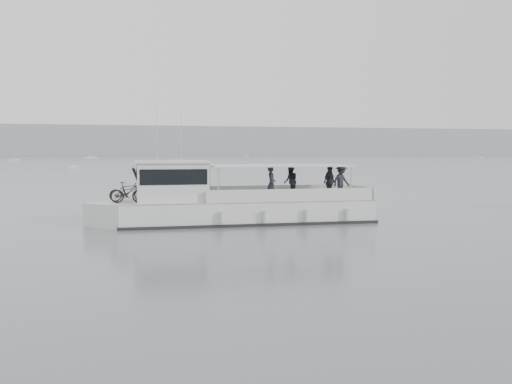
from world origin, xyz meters
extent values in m
plane|color=#525A60|center=(0.00, 0.00, 0.00)|extent=(1400.00, 1400.00, 0.00)
cube|color=#939EA8|center=(0.00, 560.00, 14.00)|extent=(1400.00, 90.00, 28.00)
cube|color=silver|center=(4.22, 3.39, 0.49)|extent=(13.11, 3.82, 1.41)
cube|color=silver|center=(-2.29, 3.56, 0.49)|extent=(3.53, 3.53, 1.41)
cube|color=beige|center=(4.22, 3.39, 1.19)|extent=(13.11, 3.82, 0.07)
cube|color=black|center=(4.22, 3.39, 0.05)|extent=(13.33, 3.95, 0.20)
cube|color=silver|center=(6.22, 5.01, 1.52)|extent=(8.68, 0.34, 0.65)
cube|color=silver|center=(6.13, 1.66, 1.52)|extent=(8.68, 0.34, 0.65)
cube|color=silver|center=(10.68, 3.22, 1.52)|extent=(0.20, 3.48, 0.65)
cube|color=silver|center=(0.32, 3.49, 2.17)|extent=(3.55, 3.02, 1.95)
cube|color=black|center=(-1.37, 3.53, 2.33)|extent=(0.68, 2.73, 1.26)
cube|color=black|center=(0.32, 3.49, 2.50)|extent=(3.33, 3.06, 0.76)
cube|color=silver|center=(0.32, 3.49, 3.20)|extent=(3.77, 3.24, 0.11)
cube|color=silver|center=(5.96, 3.34, 2.99)|extent=(7.47, 3.45, 0.09)
cylinder|color=silver|center=(2.45, 1.91, 2.09)|extent=(0.07, 0.07, 1.79)
cylinder|color=silver|center=(2.53, 4.95, 2.09)|extent=(0.07, 0.07, 1.79)
cylinder|color=silver|center=(9.39, 1.73, 2.09)|extent=(0.07, 0.07, 1.79)
cylinder|color=silver|center=(9.47, 4.77, 2.09)|extent=(0.07, 0.07, 1.79)
cylinder|color=silver|center=(-0.31, 4.48, 4.61)|extent=(0.03, 0.03, 2.82)
cylinder|color=silver|center=(0.73, 2.72, 4.40)|extent=(0.03, 0.03, 2.39)
cylinder|color=silver|center=(2.54, 1.52, 0.54)|extent=(0.27, 0.27, 0.54)
cylinder|color=silver|center=(4.71, 1.46, 0.54)|extent=(0.27, 0.27, 0.54)
cylinder|color=silver|center=(6.89, 1.40, 0.54)|extent=(0.27, 0.27, 0.54)
cylinder|color=silver|center=(9.06, 1.35, 0.54)|extent=(0.27, 0.27, 0.54)
imported|color=black|center=(-1.84, 3.98, 1.68)|extent=(1.88, 0.70, 0.98)
imported|color=black|center=(-1.87, 3.11, 1.71)|extent=(1.73, 0.53, 1.03)
imported|color=#22242D|center=(5.28, 2.38, 2.11)|extent=(0.58, 0.75, 1.82)
imported|color=#22242D|center=(6.85, 4.08, 2.11)|extent=(0.80, 0.97, 1.82)
imported|color=#22242D|center=(8.55, 2.62, 2.11)|extent=(1.10, 1.03, 1.82)
imported|color=#22242D|center=(9.66, 3.68, 2.11)|extent=(1.35, 1.11, 1.82)
cube|color=silver|center=(-13.57, 306.72, 0.30)|extent=(7.06, 3.32, 0.75)
cube|color=silver|center=(-13.57, 306.72, 0.62)|extent=(2.67, 2.28, 0.45)
cylinder|color=silver|center=(-13.57, 306.72, 4.33)|extent=(0.08, 0.08, 7.47)
cube|color=silver|center=(-37.34, 201.68, 0.30)|extent=(3.39, 8.08, 0.75)
cube|color=silver|center=(-37.34, 201.68, 0.62)|extent=(2.50, 2.98, 0.45)
cylinder|color=silver|center=(-37.34, 201.68, 4.92)|extent=(0.08, 0.08, 8.63)
cube|color=silver|center=(208.37, 272.47, 0.30)|extent=(6.00, 8.03, 0.75)
cube|color=silver|center=(208.37, 272.47, 0.62)|extent=(3.24, 3.45, 0.45)
cylinder|color=silver|center=(208.37, 272.47, 4.89)|extent=(0.08, 0.08, 8.58)
cube|color=silver|center=(20.66, 184.78, 0.30)|extent=(5.22, 4.03, 0.75)
cube|color=silver|center=(20.66, 184.78, 0.62)|extent=(2.27, 2.15, 0.45)
cylinder|color=silver|center=(20.66, 184.78, 3.41)|extent=(0.08, 0.08, 5.62)
cube|color=silver|center=(-10.19, 99.76, 0.30)|extent=(2.16, 5.49, 0.75)
cube|color=silver|center=(-10.19, 99.76, 0.62)|extent=(1.65, 2.00, 0.45)
cylinder|color=silver|center=(-10.19, 99.76, 3.55)|extent=(0.08, 0.08, 5.90)
cube|color=silver|center=(93.94, 385.09, 0.30)|extent=(5.49, 4.26, 0.75)
cube|color=silver|center=(93.94, 385.09, 0.62)|extent=(2.39, 2.26, 0.45)
camera|label=1|loc=(-2.67, -25.58, 3.73)|focal=40.00mm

